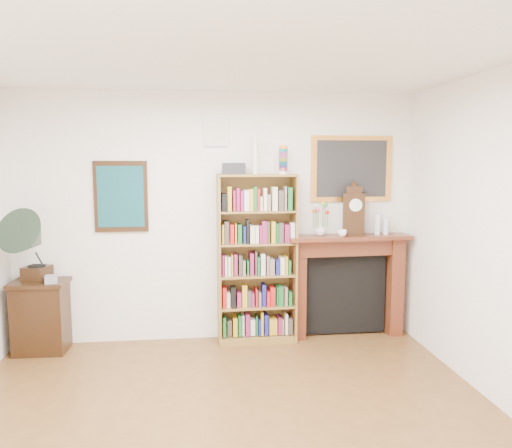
{
  "coord_description": "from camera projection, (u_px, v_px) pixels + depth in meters",
  "views": [
    {
      "loc": [
        -0.21,
        -3.12,
        2.03
      ],
      "look_at": [
        0.34,
        1.6,
        1.44
      ],
      "focal_mm": 35.0,
      "sensor_mm": 36.0,
      "label": 1
    }
  ],
  "objects": [
    {
      "name": "room",
      "position": [
        232.0,
        261.0,
        3.18
      ],
      "size": [
        4.51,
        5.01,
        2.81
      ],
      "color": "brown",
      "rests_on": "ground"
    },
    {
      "name": "teal_poster",
      "position": [
        121.0,
        197.0,
        5.47
      ],
      "size": [
        0.58,
        0.04,
        0.78
      ],
      "color": "black",
      "rests_on": "back_wall"
    },
    {
      "name": "small_picture",
      "position": [
        216.0,
        133.0,
        5.5
      ],
      "size": [
        0.26,
        0.04,
        0.3
      ],
      "color": "white",
      "rests_on": "back_wall"
    },
    {
      "name": "gilt_painting",
      "position": [
        351.0,
        169.0,
        5.73
      ],
      "size": [
        0.95,
        0.04,
        0.75
      ],
      "color": "gold",
      "rests_on": "back_wall"
    },
    {
      "name": "bookshelf",
      "position": [
        257.0,
        249.0,
        5.56
      ],
      "size": [
        0.88,
        0.33,
        2.18
      ],
      "rotation": [
        0.0,
        0.0,
        0.03
      ],
      "color": "brown",
      "rests_on": "floor"
    },
    {
      "name": "side_cabinet",
      "position": [
        41.0,
        316.0,
        5.32
      ],
      "size": [
        0.58,
        0.43,
        0.78
      ],
      "primitive_type": "cube",
      "rotation": [
        0.0,
        0.0,
        -0.03
      ],
      "color": "black",
      "rests_on": "floor"
    },
    {
      "name": "fireplace",
      "position": [
        346.0,
        276.0,
        5.79
      ],
      "size": [
        1.43,
        0.4,
        1.2
      ],
      "rotation": [
        0.0,
        0.0,
        0.05
      ],
      "color": "#4E2512",
      "rests_on": "floor"
    },
    {
      "name": "gramophone",
      "position": [
        31.0,
        241.0,
        5.14
      ],
      "size": [
        0.63,
        0.71,
        0.79
      ],
      "rotation": [
        0.0,
        0.0,
        -0.29
      ],
      "color": "black",
      "rests_on": "side_cabinet"
    },
    {
      "name": "cd_stack",
      "position": [
        51.0,
        279.0,
        5.18
      ],
      "size": [
        0.14,
        0.14,
        0.08
      ],
      "primitive_type": "cube",
      "rotation": [
        0.0,
        0.0,
        0.22
      ],
      "color": "#A7A7B2",
      "rests_on": "side_cabinet"
    },
    {
      "name": "mantel_clock",
      "position": [
        354.0,
        212.0,
        5.66
      ],
      "size": [
        0.27,
        0.19,
        0.56
      ],
      "rotation": [
        0.0,
        0.0,
        -0.26
      ],
      "color": "black",
      "rests_on": "fireplace"
    },
    {
      "name": "flower_vase",
      "position": [
        320.0,
        229.0,
        5.66
      ],
      "size": [
        0.13,
        0.13,
        0.14
      ],
      "primitive_type": "imported",
      "rotation": [
        0.0,
        0.0,
        -0.01
      ],
      "color": "silver",
      "rests_on": "fireplace"
    },
    {
      "name": "teacup",
      "position": [
        342.0,
        233.0,
        5.59
      ],
      "size": [
        0.11,
        0.11,
        0.08
      ],
      "primitive_type": "imported",
      "rotation": [
        0.0,
        0.0,
        -0.17
      ],
      "color": "white",
      "rests_on": "fireplace"
    },
    {
      "name": "bottle_left",
      "position": [
        377.0,
        224.0,
        5.73
      ],
      "size": [
        0.07,
        0.07,
        0.24
      ],
      "primitive_type": "cylinder",
      "color": "silver",
      "rests_on": "fireplace"
    },
    {
      "name": "bottle_right",
      "position": [
        386.0,
        226.0,
        5.73
      ],
      "size": [
        0.06,
        0.06,
        0.2
      ],
      "primitive_type": "cylinder",
      "color": "silver",
      "rests_on": "fireplace"
    }
  ]
}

